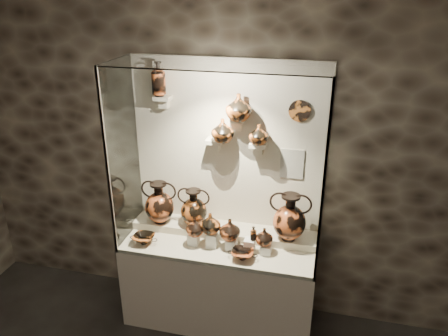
{
  "coord_description": "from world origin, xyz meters",
  "views": [
    {
      "loc": [
        0.82,
        -0.99,
        2.96
      ],
      "look_at": [
        0.02,
        2.26,
        1.53
      ],
      "focal_mm": 35.0,
      "sensor_mm": 36.0,
      "label": 1
    }
  ],
  "objects_px": {
    "ovoid_vase_a": "(223,130)",
    "lekythos_small": "(253,233)",
    "amphora_mid": "(194,208)",
    "kylix_left": "(144,238)",
    "jug_b": "(210,223)",
    "amphora_right": "(290,217)",
    "ovoid_vase_c": "(259,134)",
    "jug_c": "(230,229)",
    "lekythos_tall": "(158,77)",
    "jug_a": "(195,227)",
    "amphora_left": "(159,202)",
    "kylix_right": "(243,254)",
    "ovoid_vase_b": "(239,107)",
    "jug_e": "(264,236)"
  },
  "relations": [
    {
      "from": "amphora_mid",
      "to": "kylix_left",
      "type": "height_order",
      "value": "amphora_mid"
    },
    {
      "from": "jug_a",
      "to": "lekythos_small",
      "type": "distance_m",
      "value": 0.51
    },
    {
      "from": "kylix_right",
      "to": "ovoid_vase_c",
      "type": "xyz_separation_m",
      "value": [
        0.04,
        0.38,
        0.92
      ]
    },
    {
      "from": "amphora_left",
      "to": "ovoid_vase_c",
      "type": "xyz_separation_m",
      "value": [
        0.88,
        0.08,
        0.7
      ]
    },
    {
      "from": "jug_b",
      "to": "ovoid_vase_a",
      "type": "bearing_deg",
      "value": 98.7
    },
    {
      "from": "amphora_mid",
      "to": "jug_a",
      "type": "distance_m",
      "value": 0.23
    },
    {
      "from": "ovoid_vase_a",
      "to": "jug_e",
      "type": "bearing_deg",
      "value": -31.6
    },
    {
      "from": "jug_c",
      "to": "lekythos_tall",
      "type": "height_order",
      "value": "lekythos_tall"
    },
    {
      "from": "jug_c",
      "to": "lekythos_tall",
      "type": "xyz_separation_m",
      "value": [
        -0.68,
        0.26,
        1.21
      ]
    },
    {
      "from": "ovoid_vase_a",
      "to": "lekythos_small",
      "type": "bearing_deg",
      "value": -39.81
    },
    {
      "from": "amphora_right",
      "to": "kylix_left",
      "type": "distance_m",
      "value": 1.29
    },
    {
      "from": "amphora_left",
      "to": "jug_b",
      "type": "bearing_deg",
      "value": -31.54
    },
    {
      "from": "amphora_mid",
      "to": "ovoid_vase_b",
      "type": "height_order",
      "value": "ovoid_vase_b"
    },
    {
      "from": "lekythos_small",
      "to": "jug_b",
      "type": "bearing_deg",
      "value": -163.37
    },
    {
      "from": "amphora_right",
      "to": "ovoid_vase_b",
      "type": "distance_m",
      "value": 1.03
    },
    {
      "from": "ovoid_vase_c",
      "to": "lekythos_tall",
      "type": "bearing_deg",
      "value": -169.94
    },
    {
      "from": "amphora_mid",
      "to": "jug_b",
      "type": "height_order",
      "value": "amphora_mid"
    },
    {
      "from": "jug_a",
      "to": "kylix_left",
      "type": "xyz_separation_m",
      "value": [
        -0.45,
        -0.08,
        -0.14
      ]
    },
    {
      "from": "ovoid_vase_c",
      "to": "jug_c",
      "type": "bearing_deg",
      "value": -115.77
    },
    {
      "from": "ovoid_vase_a",
      "to": "kylix_left",
      "type": "bearing_deg",
      "value": -154.42
    },
    {
      "from": "jug_a",
      "to": "jug_e",
      "type": "bearing_deg",
      "value": -8.25
    },
    {
      "from": "amphora_right",
      "to": "jug_e",
      "type": "relative_size",
      "value": 2.75
    },
    {
      "from": "jug_a",
      "to": "ovoid_vase_c",
      "type": "height_order",
      "value": "ovoid_vase_c"
    },
    {
      "from": "lekythos_tall",
      "to": "ovoid_vase_b",
      "type": "relative_size",
      "value": 1.45
    },
    {
      "from": "amphora_mid",
      "to": "jug_c",
      "type": "distance_m",
      "value": 0.42
    },
    {
      "from": "jug_a",
      "to": "jug_c",
      "type": "distance_m",
      "value": 0.3
    },
    {
      "from": "lekythos_tall",
      "to": "ovoid_vase_a",
      "type": "xyz_separation_m",
      "value": [
        0.56,
        -0.03,
        -0.41
      ]
    },
    {
      "from": "amphora_left",
      "to": "ovoid_vase_b",
      "type": "distance_m",
      "value": 1.17
    },
    {
      "from": "kylix_left",
      "to": "jug_b",
      "type": "bearing_deg",
      "value": 2.8
    },
    {
      "from": "jug_a",
      "to": "jug_b",
      "type": "height_order",
      "value": "jug_b"
    },
    {
      "from": "amphora_mid",
      "to": "kylix_left",
      "type": "distance_m",
      "value": 0.52
    },
    {
      "from": "amphora_right",
      "to": "ovoid_vase_c",
      "type": "bearing_deg",
      "value": 155.32
    },
    {
      "from": "kylix_left",
      "to": "kylix_right",
      "type": "bearing_deg",
      "value": -9.27
    },
    {
      "from": "amphora_mid",
      "to": "kylix_right",
      "type": "relative_size",
      "value": 1.5
    },
    {
      "from": "jug_a",
      "to": "ovoid_vase_c",
      "type": "xyz_separation_m",
      "value": [
        0.48,
        0.27,
        0.79
      ]
    },
    {
      "from": "amphora_left",
      "to": "kylix_right",
      "type": "bearing_deg",
      "value": -33.52
    },
    {
      "from": "lekythos_small",
      "to": "ovoid_vase_b",
      "type": "height_order",
      "value": "ovoid_vase_b"
    },
    {
      "from": "jug_b",
      "to": "ovoid_vase_c",
      "type": "height_order",
      "value": "ovoid_vase_c"
    },
    {
      "from": "amphora_left",
      "to": "ovoid_vase_c",
      "type": "relative_size",
      "value": 2.36
    },
    {
      "from": "lekythos_small",
      "to": "ovoid_vase_a",
      "type": "distance_m",
      "value": 0.89
    },
    {
      "from": "jug_c",
      "to": "lekythos_tall",
      "type": "relative_size",
      "value": 0.59
    },
    {
      "from": "jug_b",
      "to": "ovoid_vase_a",
      "type": "xyz_separation_m",
      "value": [
        0.05,
        0.23,
        0.76
      ]
    },
    {
      "from": "ovoid_vase_b",
      "to": "jug_e",
      "type": "bearing_deg",
      "value": -41.42
    },
    {
      "from": "amphora_mid",
      "to": "jug_e",
      "type": "xyz_separation_m",
      "value": [
        0.67,
        -0.18,
        -0.09
      ]
    },
    {
      "from": "amphora_mid",
      "to": "lekythos_tall",
      "type": "bearing_deg",
      "value": 176.78
    },
    {
      "from": "jug_c",
      "to": "ovoid_vase_c",
      "type": "bearing_deg",
      "value": 30.11
    },
    {
      "from": "kylix_right",
      "to": "lekythos_tall",
      "type": "bearing_deg",
      "value": 150.41
    },
    {
      "from": "lekythos_small",
      "to": "lekythos_tall",
      "type": "xyz_separation_m",
      "value": [
        -0.88,
        0.28,
        1.21
      ]
    },
    {
      "from": "amphora_right",
      "to": "lekythos_small",
      "type": "xyz_separation_m",
      "value": [
        -0.28,
        -0.17,
        -0.09
      ]
    },
    {
      "from": "lekythos_tall",
      "to": "jug_e",
      "type": "bearing_deg",
      "value": -22.37
    }
  ]
}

